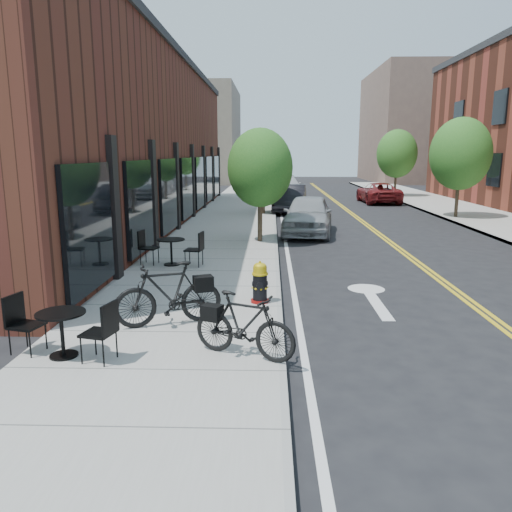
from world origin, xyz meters
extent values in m
plane|color=black|center=(0.00, 0.00, 0.00)|extent=(120.00, 120.00, 0.00)
cube|color=#9E9B93|center=(-2.00, 10.00, 0.06)|extent=(4.00, 70.00, 0.12)
cube|color=#4E2619|center=(-6.50, 14.00, 3.50)|extent=(5.00, 28.00, 7.00)
cube|color=#726656|center=(-8.00, 48.00, 5.00)|extent=(8.00, 14.00, 10.00)
cube|color=brown|center=(16.00, 50.00, 6.00)|extent=(10.00, 16.00, 12.00)
cylinder|color=#382B1E|center=(-0.60, 9.00, 0.93)|extent=(0.16, 0.16, 1.61)
ellipsoid|color=#215F1E|center=(-0.60, 9.00, 2.61)|extent=(2.20, 2.20, 2.64)
cylinder|color=#382B1E|center=(-0.60, 17.00, 0.96)|extent=(0.16, 0.16, 1.68)
ellipsoid|color=#215F1E|center=(-0.60, 17.00, 2.72)|extent=(2.30, 2.30, 2.76)
cylinder|color=#382B1E|center=(-0.60, 25.00, 0.91)|extent=(0.16, 0.16, 1.57)
ellipsoid|color=#215F1E|center=(-0.60, 25.00, 2.54)|extent=(2.10, 2.10, 2.52)
cylinder|color=#382B1E|center=(-0.60, 33.00, 0.98)|extent=(0.16, 0.16, 1.71)
ellipsoid|color=#215F1E|center=(-0.60, 33.00, 2.79)|extent=(2.40, 2.40, 2.88)
cylinder|color=#382B1E|center=(8.60, 16.00, 1.03)|extent=(0.16, 0.16, 1.82)
ellipsoid|color=#215F1E|center=(8.60, 16.00, 3.06)|extent=(2.80, 2.80, 3.36)
cylinder|color=#382B1E|center=(8.60, 28.00, 1.03)|extent=(0.16, 0.16, 1.82)
ellipsoid|color=#215F1E|center=(8.60, 28.00, 3.06)|extent=(2.80, 2.80, 3.36)
cylinder|color=maroon|center=(-0.44, 1.77, 0.15)|extent=(0.43, 0.43, 0.06)
cylinder|color=black|center=(-0.44, 1.77, 0.43)|extent=(0.33, 0.33, 0.56)
cylinder|color=gold|center=(-0.44, 1.77, 0.71)|extent=(0.38, 0.38, 0.04)
cylinder|color=gold|center=(-0.44, 1.77, 0.79)|extent=(0.32, 0.32, 0.13)
ellipsoid|color=gold|center=(-0.44, 1.77, 0.86)|extent=(0.31, 0.31, 0.16)
cylinder|color=gold|center=(-0.44, 1.77, 0.94)|extent=(0.05, 0.05, 0.06)
imported|color=black|center=(-2.01, 0.35, 0.68)|extent=(1.95, 1.15, 1.13)
imported|color=black|center=(-0.61, -1.02, 0.61)|extent=(1.69, 1.09, 0.99)
cylinder|color=black|center=(-3.31, -1.08, 0.13)|extent=(0.50, 0.50, 0.03)
cylinder|color=black|center=(-3.31, -1.08, 0.46)|extent=(0.07, 0.07, 0.66)
cylinder|color=black|center=(-3.31, -1.08, 0.79)|extent=(0.86, 0.86, 0.03)
cylinder|color=black|center=(-2.91, 5.14, 0.13)|extent=(0.49, 0.49, 0.03)
cylinder|color=black|center=(-2.91, 5.14, 0.47)|extent=(0.07, 0.07, 0.68)
cylinder|color=black|center=(-2.91, 5.14, 0.82)|extent=(0.85, 0.85, 0.03)
imported|color=#9DA1A5|center=(1.21, 11.30, 0.76)|extent=(2.37, 4.66, 1.52)
imported|color=black|center=(0.80, 18.75, 0.72)|extent=(2.02, 4.54, 1.45)
imported|color=silver|center=(0.80, 27.62, 0.76)|extent=(2.50, 5.35, 1.51)
imported|color=maroon|center=(6.57, 23.93, 0.64)|extent=(2.24, 4.66, 1.28)
camera|label=1|loc=(-0.23, -7.98, 3.09)|focal=35.00mm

